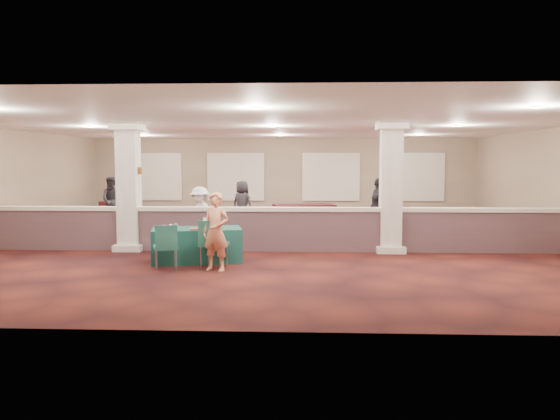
{
  "coord_description": "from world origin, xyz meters",
  "views": [
    {
      "loc": [
        0.88,
        -14.94,
        2.21
      ],
      "look_at": [
        0.31,
        -2.0,
        1.07
      ],
      "focal_mm": 35.0,
      "sensor_mm": 36.0,
      "label": 1
    }
  ],
  "objects_px": {
    "far_table_back_left": "(120,210)",
    "attendee_a": "(113,201)",
    "near_table": "(197,245)",
    "woman": "(216,231)",
    "far_table_front_right": "(420,222)",
    "far_table_front_center": "(215,220)",
    "conf_chair_main": "(212,240)",
    "far_table_back_right": "(389,218)",
    "attendee_c": "(378,207)",
    "attendee_d": "(242,204)",
    "conf_chair_side": "(166,243)",
    "far_table_front_left": "(202,218)",
    "attendee_b": "(200,214)",
    "far_table_back_center": "(304,216)"
  },
  "relations": [
    {
      "from": "conf_chair_side",
      "to": "conf_chair_main",
      "type": "bearing_deg",
      "value": -5.38
    },
    {
      "from": "far_table_back_right",
      "to": "attendee_a",
      "type": "height_order",
      "value": "attendee_a"
    },
    {
      "from": "far_table_front_right",
      "to": "far_table_front_left",
      "type": "bearing_deg",
      "value": 175.65
    },
    {
      "from": "conf_chair_side",
      "to": "far_table_front_center",
      "type": "relative_size",
      "value": 0.55
    },
    {
      "from": "far_table_back_left",
      "to": "far_table_back_center",
      "type": "relative_size",
      "value": 0.8
    },
    {
      "from": "conf_chair_main",
      "to": "conf_chair_side",
      "type": "relative_size",
      "value": 1.08
    },
    {
      "from": "far_table_front_right",
      "to": "attendee_b",
      "type": "bearing_deg",
      "value": -159.45
    },
    {
      "from": "conf_chair_main",
      "to": "far_table_back_left",
      "type": "relative_size",
      "value": 0.64
    },
    {
      "from": "conf_chair_side",
      "to": "attendee_b",
      "type": "height_order",
      "value": "attendee_b"
    },
    {
      "from": "far_table_front_right",
      "to": "far_table_back_center",
      "type": "xyz_separation_m",
      "value": [
        -3.68,
        0.74,
        0.07
      ]
    },
    {
      "from": "far_table_back_center",
      "to": "far_table_front_right",
      "type": "bearing_deg",
      "value": -11.33
    },
    {
      "from": "attendee_a",
      "to": "far_table_back_right",
      "type": "bearing_deg",
      "value": -20.66
    },
    {
      "from": "near_table",
      "to": "far_table_front_center",
      "type": "relative_size",
      "value": 1.12
    },
    {
      "from": "conf_chair_main",
      "to": "far_table_back_right",
      "type": "height_order",
      "value": "conf_chair_main"
    },
    {
      "from": "near_table",
      "to": "far_table_front_left",
      "type": "relative_size",
      "value": 1.12
    },
    {
      "from": "near_table",
      "to": "attendee_a",
      "type": "distance_m",
      "value": 8.27
    },
    {
      "from": "woman",
      "to": "attendee_d",
      "type": "bearing_deg",
      "value": 113.0
    },
    {
      "from": "far_table_back_right",
      "to": "attendee_c",
      "type": "bearing_deg",
      "value": -109.39
    },
    {
      "from": "attendee_c",
      "to": "woman",
      "type": "bearing_deg",
      "value": 171.96
    },
    {
      "from": "near_table",
      "to": "far_table_front_center",
      "type": "xyz_separation_m",
      "value": [
        -0.5,
        5.43,
        -0.02
      ]
    },
    {
      "from": "attendee_d",
      "to": "conf_chair_main",
      "type": "bearing_deg",
      "value": 120.55
    },
    {
      "from": "conf_chair_side",
      "to": "woman",
      "type": "relative_size",
      "value": 0.59
    },
    {
      "from": "conf_chair_main",
      "to": "far_table_front_left",
      "type": "xyz_separation_m",
      "value": [
        -1.48,
        6.82,
        -0.25
      ]
    },
    {
      "from": "far_table_back_center",
      "to": "attendee_d",
      "type": "relative_size",
      "value": 1.25
    },
    {
      "from": "far_table_front_left",
      "to": "far_table_front_center",
      "type": "distance_m",
      "value": 0.76
    },
    {
      "from": "near_table",
      "to": "far_table_front_left",
      "type": "distance_m",
      "value": 6.08
    },
    {
      "from": "far_table_front_right",
      "to": "far_table_back_left",
      "type": "height_order",
      "value": "far_table_front_right"
    },
    {
      "from": "far_table_front_right",
      "to": "attendee_b",
      "type": "xyz_separation_m",
      "value": [
        -6.57,
        -2.46,
        0.44
      ]
    },
    {
      "from": "far_table_back_left",
      "to": "attendee_d",
      "type": "height_order",
      "value": "attendee_d"
    },
    {
      "from": "attendee_d",
      "to": "attendee_a",
      "type": "bearing_deg",
      "value": 22.82
    },
    {
      "from": "near_table",
      "to": "attendee_d",
      "type": "xyz_separation_m",
      "value": [
        0.28,
        6.5,
        0.42
      ]
    },
    {
      "from": "far_table_back_left",
      "to": "attendee_a",
      "type": "distance_m",
      "value": 2.63
    },
    {
      "from": "far_table_front_right",
      "to": "far_table_front_center",
      "type": "bearing_deg",
      "value": -179.68
    },
    {
      "from": "woman",
      "to": "attendee_c",
      "type": "relative_size",
      "value": 0.92
    },
    {
      "from": "near_table",
      "to": "conf_chair_main",
      "type": "bearing_deg",
      "value": -71.56
    },
    {
      "from": "far_table_back_right",
      "to": "conf_chair_main",
      "type": "bearing_deg",
      "value": -123.99
    },
    {
      "from": "near_table",
      "to": "woman",
      "type": "height_order",
      "value": "woman"
    },
    {
      "from": "far_table_back_center",
      "to": "attendee_b",
      "type": "height_order",
      "value": "attendee_b"
    },
    {
      "from": "woman",
      "to": "far_table_back_right",
      "type": "bearing_deg",
      "value": 77.88
    },
    {
      "from": "woman",
      "to": "attendee_a",
      "type": "bearing_deg",
      "value": 142.47
    },
    {
      "from": "far_table_front_center",
      "to": "attendee_a",
      "type": "height_order",
      "value": "attendee_a"
    },
    {
      "from": "far_table_front_left",
      "to": "far_table_back_center",
      "type": "height_order",
      "value": "far_table_back_center"
    },
    {
      "from": "attendee_a",
      "to": "far_table_back_left",
      "type": "bearing_deg",
      "value": 88.05
    },
    {
      "from": "conf_chair_main",
      "to": "woman",
      "type": "height_order",
      "value": "woman"
    },
    {
      "from": "far_table_back_right",
      "to": "attendee_b",
      "type": "xyz_separation_m",
      "value": [
        -5.71,
        -3.2,
        0.42
      ]
    },
    {
      "from": "attendee_a",
      "to": "attendee_c",
      "type": "bearing_deg",
      "value": -31.43
    },
    {
      "from": "attendee_b",
      "to": "conf_chair_main",
      "type": "bearing_deg",
      "value": -34.68
    },
    {
      "from": "attendee_b",
      "to": "attendee_c",
      "type": "bearing_deg",
      "value": 57.28
    },
    {
      "from": "conf_chair_main",
      "to": "far_table_front_center",
      "type": "bearing_deg",
      "value": 110.95
    },
    {
      "from": "conf_chair_main",
      "to": "far_table_back_center",
      "type": "height_order",
      "value": "conf_chair_main"
    }
  ]
}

